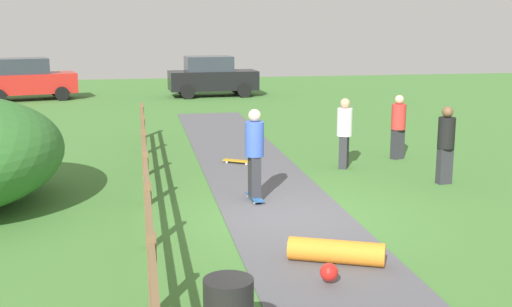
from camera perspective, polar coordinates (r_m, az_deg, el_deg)
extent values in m
plane|color=#427533|center=(12.53, 2.69, -5.49)|extent=(60.00, 60.00, 0.00)
cube|color=#515156|center=(12.53, 2.69, -5.45)|extent=(2.40, 28.00, 0.02)
cube|color=brown|center=(8.42, -8.97, -10.39)|extent=(0.12, 0.12, 1.10)
cube|color=brown|center=(10.85, -9.30, -5.33)|extent=(0.12, 0.12, 1.10)
cube|color=brown|center=(13.33, -9.51, -2.14)|extent=(0.12, 0.12, 1.10)
cube|color=brown|center=(15.84, -9.66, 0.04)|extent=(0.12, 0.12, 1.10)
cube|color=brown|center=(18.37, -9.76, 1.63)|extent=(0.12, 0.12, 1.10)
cube|color=brown|center=(20.91, -9.84, 2.83)|extent=(0.12, 0.12, 1.10)
cube|color=brown|center=(12.10, -9.41, -3.80)|extent=(0.08, 18.00, 0.09)
cube|color=brown|center=(11.99, -9.48, -1.73)|extent=(0.08, 18.00, 0.09)
cube|color=#265999|center=(13.53, -0.13, -3.77)|extent=(0.27, 0.81, 0.02)
cylinder|color=silver|center=(13.78, -0.73, -3.67)|extent=(0.03, 0.06, 0.06)
cylinder|color=silver|center=(13.82, -0.12, -3.62)|extent=(0.03, 0.06, 0.06)
cylinder|color=silver|center=(13.26, -0.13, -4.28)|extent=(0.03, 0.06, 0.06)
cylinder|color=silver|center=(13.30, 0.49, -4.24)|extent=(0.03, 0.06, 0.06)
cube|color=#2D2D33|center=(13.42, -0.13, -1.99)|extent=(0.23, 0.34, 0.85)
cylinder|color=blue|center=(13.26, -0.13, 1.27)|extent=(0.41, 0.41, 0.70)
sphere|color=beige|center=(13.18, -0.13, 3.32)|extent=(0.25, 0.25, 0.25)
cylinder|color=orange|center=(10.20, 6.96, -8.44)|extent=(1.49, 0.92, 0.36)
sphere|color=red|center=(9.41, 6.34, -10.18)|extent=(0.26, 0.26, 0.26)
cube|color=#BF8C19|center=(16.93, -1.59, -0.63)|extent=(0.78, 0.61, 0.02)
cylinder|color=silver|center=(16.89, -0.62, -0.81)|extent=(0.07, 0.06, 0.06)
cylinder|color=silver|center=(16.75, -0.83, -0.91)|extent=(0.07, 0.06, 0.06)
cylinder|color=silver|center=(17.12, -2.33, -0.64)|extent=(0.07, 0.06, 0.06)
cylinder|color=silver|center=(16.99, -2.55, -0.74)|extent=(0.07, 0.06, 0.06)
cube|color=#2D2D33|center=(15.49, 16.02, -1.02)|extent=(0.34, 0.24, 0.83)
cylinder|color=black|center=(15.34, 16.18, 1.75)|extent=(0.43, 0.43, 0.69)
sphere|color=brown|center=(15.27, 16.28, 3.49)|extent=(0.25, 0.25, 0.25)
cube|color=#2D2D33|center=(16.56, 7.63, 0.13)|extent=(0.33, 0.38, 0.83)
cylinder|color=white|center=(16.43, 7.70, 2.72)|extent=(0.51, 0.51, 0.69)
sphere|color=tan|center=(16.37, 7.74, 4.33)|extent=(0.25, 0.25, 0.25)
cube|color=#2D2D33|center=(17.93, 12.16, 0.81)|extent=(0.37, 0.29, 0.80)
cylinder|color=red|center=(17.81, 12.27, 3.14)|extent=(0.48, 0.48, 0.67)
sphere|color=beige|center=(17.75, 12.33, 4.59)|extent=(0.24, 0.24, 0.24)
cube|color=red|center=(32.06, -19.13, 5.77)|extent=(4.49, 2.67, 0.90)
cube|color=#2D333D|center=(31.98, -19.59, 7.17)|extent=(2.51, 2.05, 0.70)
cylinder|color=black|center=(33.12, -16.89, 5.30)|extent=(0.68, 0.39, 0.64)
cylinder|color=black|center=(31.39, -16.47, 5.00)|extent=(0.68, 0.39, 0.64)
cube|color=black|center=(31.88, -3.75, 6.35)|extent=(4.29, 1.92, 0.90)
cube|color=#2D333D|center=(31.78, -4.13, 7.78)|extent=(2.28, 1.68, 0.70)
cylinder|color=black|center=(33.03, -1.67, 5.77)|extent=(0.65, 0.27, 0.64)
cylinder|color=black|center=(31.32, -1.02, 5.46)|extent=(0.65, 0.27, 0.64)
cylinder|color=black|center=(32.60, -6.35, 5.63)|extent=(0.65, 0.27, 0.64)
cylinder|color=black|center=(30.86, -5.94, 5.30)|extent=(0.65, 0.27, 0.64)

